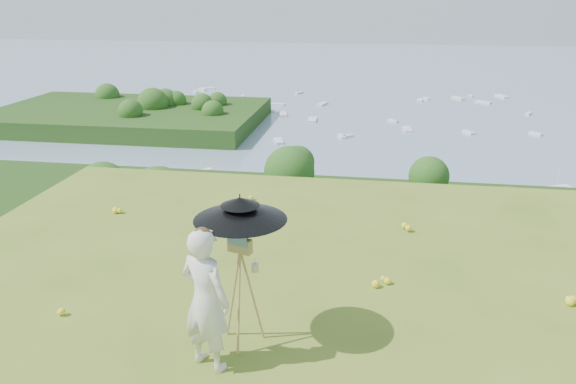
# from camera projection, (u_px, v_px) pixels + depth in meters

# --- Properties ---
(ground) EXTENTS (14.00, 14.00, 0.00)m
(ground) POSITION_uv_depth(u_px,v_px,m) (325.00, 346.00, 7.27)
(ground) COLOR #577220
(ground) RESTS_ON ground
(shoreline_tier) EXTENTS (170.00, 28.00, 8.00)m
(shoreline_tier) POSITION_uv_depth(u_px,v_px,m) (365.00, 262.00, 89.12)
(shoreline_tier) COLOR #665E52
(shoreline_tier) RESTS_ON bay_water
(bay_water) EXTENTS (700.00, 700.00, 0.00)m
(bay_water) POSITION_uv_depth(u_px,v_px,m) (376.00, 87.00, 242.00)
(bay_water) COLOR #7289A3
(bay_water) RESTS_ON ground
(peninsula) EXTENTS (90.00, 60.00, 12.00)m
(peninsula) POSITION_uv_depth(u_px,v_px,m) (128.00, 108.00, 172.34)
(peninsula) COLOR #1A370F
(peninsula) RESTS_ON bay_water
(slope_trees) EXTENTS (110.00, 50.00, 6.00)m
(slope_trees) POSITION_uv_depth(u_px,v_px,m) (363.00, 249.00, 44.87)
(slope_trees) COLOR #284E17
(slope_trees) RESTS_ON forest_slope
(harbor_town) EXTENTS (110.00, 22.00, 5.00)m
(harbor_town) POSITION_uv_depth(u_px,v_px,m) (367.00, 224.00, 86.94)
(harbor_town) COLOR silver
(harbor_town) RESTS_ON shoreline_tier
(moored_boats) EXTENTS (140.00, 140.00, 0.70)m
(moored_boats) POSITION_uv_depth(u_px,v_px,m) (332.00, 126.00, 170.22)
(moored_boats) COLOR white
(moored_boats) RESTS_ON bay_water
(wildflowers) EXTENTS (10.00, 10.50, 0.12)m
(wildflowers) POSITION_uv_depth(u_px,v_px,m) (327.00, 332.00, 7.49)
(wildflowers) COLOR yellow
(wildflowers) RESTS_ON ground
(painter) EXTENTS (0.79, 0.67, 1.83)m
(painter) POSITION_uv_depth(u_px,v_px,m) (206.00, 300.00, 6.61)
(painter) COLOR beige
(painter) RESTS_ON ground
(field_easel) EXTENTS (0.77, 0.77, 1.62)m
(field_easel) POSITION_uv_depth(u_px,v_px,m) (241.00, 287.00, 7.10)
(field_easel) COLOR #AB8747
(field_easel) RESTS_ON ground
(sun_umbrella) EXTENTS (1.46, 1.46, 0.72)m
(sun_umbrella) POSITION_uv_depth(u_px,v_px,m) (241.00, 222.00, 6.83)
(sun_umbrella) COLOR black
(sun_umbrella) RESTS_ON field_easel
(painter_cap) EXTENTS (0.28, 0.31, 0.10)m
(painter_cap) POSITION_uv_depth(u_px,v_px,m) (202.00, 233.00, 6.32)
(painter_cap) COLOR #D17572
(painter_cap) RESTS_ON painter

